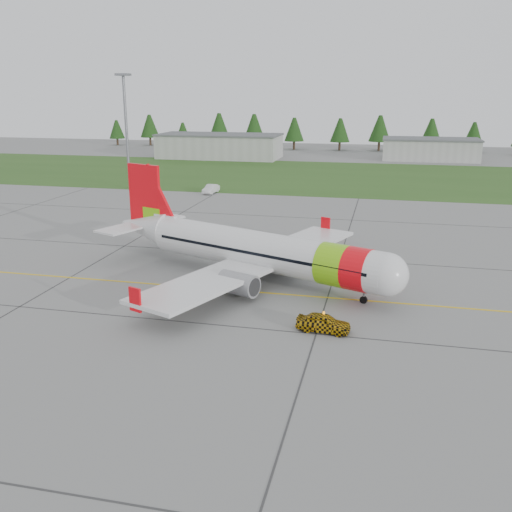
# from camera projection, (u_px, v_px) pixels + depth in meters

# --- Properties ---
(ground) EXTENTS (320.00, 320.00, 0.00)m
(ground) POSITION_uv_depth(u_px,v_px,m) (189.00, 322.00, 44.61)
(ground) COLOR gray
(ground) RESTS_ON ground
(aircraft) EXTENTS (31.50, 29.93, 10.00)m
(aircraft) POSITION_uv_depth(u_px,v_px,m) (256.00, 251.00, 53.99)
(aircraft) COLOR silver
(aircraft) RESTS_ON ground
(follow_me_car) EXTENTS (1.55, 1.77, 4.08)m
(follow_me_car) POSITION_uv_depth(u_px,v_px,m) (324.00, 306.00, 42.40)
(follow_me_car) COLOR #DBA50C
(follow_me_car) RESTS_ON ground
(service_van) EXTENTS (1.74, 1.66, 4.65)m
(service_van) POSITION_uv_depth(u_px,v_px,m) (211.00, 180.00, 100.22)
(service_van) COLOR silver
(service_van) RESTS_ON ground
(grass_strip) EXTENTS (320.00, 50.00, 0.03)m
(grass_strip) POSITION_uv_depth(u_px,v_px,m) (318.00, 176.00, 121.34)
(grass_strip) COLOR #30561E
(grass_strip) RESTS_ON ground
(taxi_guideline) EXTENTS (120.00, 0.25, 0.02)m
(taxi_guideline) POSITION_uv_depth(u_px,v_px,m) (218.00, 289.00, 52.09)
(taxi_guideline) COLOR gold
(taxi_guideline) RESTS_ON ground
(hangar_west) EXTENTS (32.00, 14.00, 6.00)m
(hangar_west) POSITION_uv_depth(u_px,v_px,m) (220.00, 147.00, 153.19)
(hangar_west) COLOR #A8A8A3
(hangar_west) RESTS_ON ground
(hangar_east) EXTENTS (24.00, 12.00, 5.20)m
(hangar_east) POSITION_uv_depth(u_px,v_px,m) (430.00, 150.00, 148.92)
(hangar_east) COLOR #A8A8A3
(hangar_east) RESTS_ON ground
(floodlight_mast) EXTENTS (0.50, 0.50, 20.00)m
(floodlight_mast) POSITION_uv_depth(u_px,v_px,m) (127.00, 134.00, 103.00)
(floodlight_mast) COLOR slate
(floodlight_mast) RESTS_ON ground
(treeline) EXTENTS (160.00, 8.00, 10.00)m
(treeline) POSITION_uv_depth(u_px,v_px,m) (341.00, 134.00, 172.36)
(treeline) COLOR #1C3F14
(treeline) RESTS_ON ground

